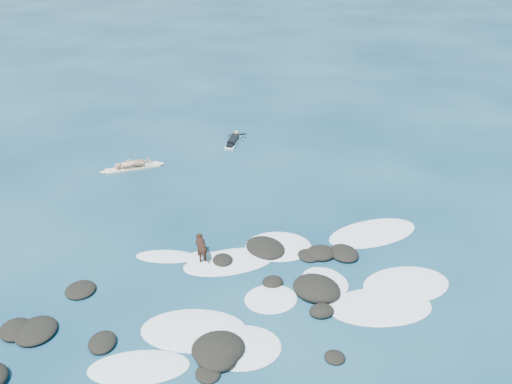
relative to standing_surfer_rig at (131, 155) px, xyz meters
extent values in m
plane|color=#0A2642|center=(2.56, -9.61, -0.68)|extent=(160.00, 160.00, 0.00)
ellipsoid|color=black|center=(4.87, -12.33, -0.60)|extent=(0.85, 0.76, 0.33)
ellipsoid|color=black|center=(2.55, -8.87, -0.61)|extent=(0.76, 0.86, 0.31)
ellipsoid|color=black|center=(1.56, -13.62, -0.62)|extent=(1.20, 1.21, 0.23)
ellipsoid|color=black|center=(1.57, -13.22, -0.56)|extent=(1.64, 1.54, 0.50)
ellipsoid|color=black|center=(-3.33, -11.18, -0.60)|extent=(1.62, 1.70, 0.32)
ellipsoid|color=black|center=(6.75, -9.47, -0.60)|extent=(1.12, 1.30, 0.32)
ellipsoid|color=black|center=(5.09, -11.28, -0.55)|extent=(1.97, 2.06, 0.54)
ellipsoid|color=black|center=(-1.50, -12.14, -0.61)|extent=(0.98, 1.13, 0.30)
ellipsoid|color=black|center=(-3.89, -10.98, -0.60)|extent=(1.09, 1.19, 0.32)
ellipsoid|color=black|center=(-2.15, -9.42, -0.62)|extent=(1.30, 1.35, 0.26)
ellipsoid|color=black|center=(5.95, -9.28, -0.59)|extent=(1.09, 0.98, 0.36)
ellipsoid|color=black|center=(1.50, -13.37, -0.57)|extent=(1.42, 1.63, 0.44)
ellipsoid|color=black|center=(4.55, -14.24, -0.64)|extent=(0.70, 0.71, 0.18)
ellipsoid|color=black|center=(3.87, -10.50, -0.61)|extent=(0.90, 0.88, 0.27)
ellipsoid|color=black|center=(5.51, -9.27, -0.63)|extent=(0.85, 0.96, 0.21)
ellipsoid|color=black|center=(4.17, -8.44, -0.60)|extent=(1.71, 1.93, 0.34)
ellipsoid|color=black|center=(1.14, -14.00, -0.64)|extent=(0.72, 0.79, 0.17)
ellipsoid|color=white|center=(4.69, -8.36, -0.67)|extent=(2.88, 2.67, 0.12)
ellipsoid|color=white|center=(2.79, -8.91, -0.67)|extent=(3.38, 1.84, 0.12)
ellipsoid|color=white|center=(-0.58, -13.30, -0.67)|extent=(2.88, 1.74, 0.12)
ellipsoid|color=white|center=(0.69, -8.05, -0.67)|extent=(2.29, 1.45, 0.12)
ellipsoid|color=white|center=(2.23, -13.21, -0.67)|extent=(2.44, 2.16, 0.12)
ellipsoid|color=white|center=(5.55, -10.81, -0.67)|extent=(1.80, 2.04, 0.12)
ellipsoid|color=white|center=(3.59, -11.29, -0.67)|extent=(1.88, 1.75, 0.12)
ellipsoid|color=white|center=(1.05, -12.16, -0.67)|extent=(3.52, 2.76, 0.12)
ellipsoid|color=white|center=(8.03, -11.61, -0.67)|extent=(3.02, 2.13, 0.12)
ellipsoid|color=white|center=(8.38, -8.31, -0.67)|extent=(3.97, 2.50, 0.12)
ellipsoid|color=white|center=(6.70, -12.47, -0.67)|extent=(3.49, 2.37, 0.12)
ellipsoid|color=white|center=(1.89, -8.43, -0.67)|extent=(1.10, 0.90, 0.12)
cube|color=beige|center=(0.00, 0.00, -0.64)|extent=(2.57, 0.86, 0.08)
ellipsoid|color=beige|center=(1.25, 0.17, -0.64)|extent=(0.54, 0.35, 0.09)
ellipsoid|color=beige|center=(-1.25, -0.17, -0.64)|extent=(0.54, 0.35, 0.09)
imported|color=tan|center=(0.00, 0.00, 0.23)|extent=(0.47, 0.65, 1.64)
cube|color=white|center=(5.29, 2.13, -0.64)|extent=(1.29, 2.04, 0.07)
ellipsoid|color=white|center=(5.72, 3.05, -0.64)|extent=(0.41, 0.51, 0.08)
cube|color=black|center=(5.29, 2.13, -0.50)|extent=(0.87, 1.29, 0.20)
sphere|color=tan|center=(5.60, 2.79, -0.39)|extent=(0.28, 0.28, 0.21)
cylinder|color=black|center=(5.42, 3.02, -0.51)|extent=(0.51, 0.11, 0.23)
cylinder|color=black|center=(5.89, 2.80, -0.51)|extent=(0.40, 0.44, 0.23)
cube|color=black|center=(4.99, 1.51, -0.53)|extent=(0.50, 0.59, 0.13)
cylinder|color=black|center=(1.89, -8.53, -0.15)|extent=(0.31, 0.63, 0.31)
sphere|color=black|center=(1.89, -8.24, -0.15)|extent=(0.32, 0.32, 0.32)
sphere|color=black|center=(1.88, -8.81, -0.15)|extent=(0.29, 0.29, 0.29)
sphere|color=black|center=(1.89, -8.06, -0.04)|extent=(0.23, 0.23, 0.23)
cone|color=black|center=(1.89, -7.92, -0.05)|extent=(0.12, 0.14, 0.12)
cone|color=black|center=(1.83, -8.07, 0.06)|extent=(0.11, 0.08, 0.11)
cone|color=black|center=(1.95, -8.07, 0.06)|extent=(0.11, 0.08, 0.11)
cylinder|color=black|center=(1.80, -8.31, -0.47)|extent=(0.08, 0.08, 0.41)
cylinder|color=black|center=(1.97, -8.31, -0.47)|extent=(0.08, 0.08, 0.41)
cylinder|color=black|center=(1.80, -8.75, -0.47)|extent=(0.08, 0.08, 0.41)
cylinder|color=black|center=(1.97, -8.75, -0.47)|extent=(0.08, 0.08, 0.41)
cylinder|color=black|center=(1.88, -8.95, -0.09)|extent=(0.06, 0.30, 0.18)
camera|label=1|loc=(-0.39, -25.15, 10.09)|focal=40.00mm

